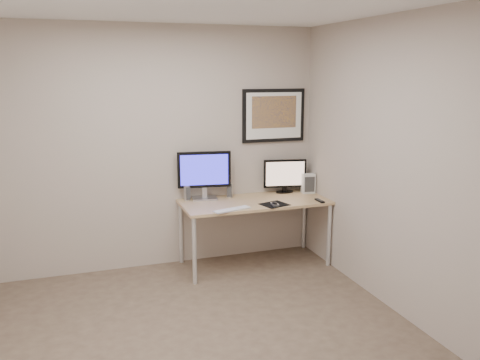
# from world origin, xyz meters

# --- Properties ---
(floor) EXTENTS (3.60, 3.60, 0.00)m
(floor) POSITION_xyz_m (0.00, 0.00, 0.00)
(floor) COLOR #4E3D31
(floor) RESTS_ON ground
(room) EXTENTS (3.60, 3.60, 3.60)m
(room) POSITION_xyz_m (0.00, 0.45, 1.64)
(room) COLOR white
(room) RESTS_ON ground
(desk) EXTENTS (1.60, 0.70, 0.73)m
(desk) POSITION_xyz_m (1.00, 1.35, 0.66)
(desk) COLOR #9B804B
(desk) RESTS_ON floor
(framed_art) EXTENTS (0.75, 0.04, 0.60)m
(framed_art) POSITION_xyz_m (1.35, 1.68, 1.62)
(framed_art) COLOR black
(framed_art) RESTS_ON room
(monitor_large) EXTENTS (0.58, 0.22, 0.53)m
(monitor_large) POSITION_xyz_m (0.50, 1.59, 1.02)
(monitor_large) COLOR #A8A8AD
(monitor_large) RESTS_ON desk
(monitor_tv) EXTENTS (0.49, 0.15, 0.39)m
(monitor_tv) POSITION_xyz_m (1.46, 1.59, 0.94)
(monitor_tv) COLOR black
(monitor_tv) RESTS_ON desk
(speaker_left) EXTENTS (0.08, 0.08, 0.17)m
(speaker_left) POSITION_xyz_m (0.30, 1.61, 0.81)
(speaker_left) COLOR #A8A8AD
(speaker_left) RESTS_ON desk
(speaker_right) EXTENTS (0.09, 0.09, 0.17)m
(speaker_right) POSITION_xyz_m (0.79, 1.59, 0.82)
(speaker_right) COLOR #A8A8AD
(speaker_right) RESTS_ON desk
(keyboard) EXTENTS (0.42, 0.21, 0.01)m
(keyboard) POSITION_xyz_m (0.65, 1.07, 0.74)
(keyboard) COLOR silver
(keyboard) RESTS_ON desk
(mousepad) EXTENTS (0.32, 0.30, 0.00)m
(mousepad) POSITION_xyz_m (1.14, 1.13, 0.73)
(mousepad) COLOR black
(mousepad) RESTS_ON desk
(mouse) EXTENTS (0.07, 0.11, 0.04)m
(mouse) POSITION_xyz_m (1.13, 1.09, 0.75)
(mouse) COLOR black
(mouse) RESTS_ON mousepad
(remote) EXTENTS (0.04, 0.16, 0.02)m
(remote) POSITION_xyz_m (1.66, 1.09, 0.74)
(remote) COLOR black
(remote) RESTS_ON desk
(fan_unit) EXTENTS (0.16, 0.13, 0.22)m
(fan_unit) POSITION_xyz_m (1.72, 1.49, 0.84)
(fan_unit) COLOR silver
(fan_unit) RESTS_ON desk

